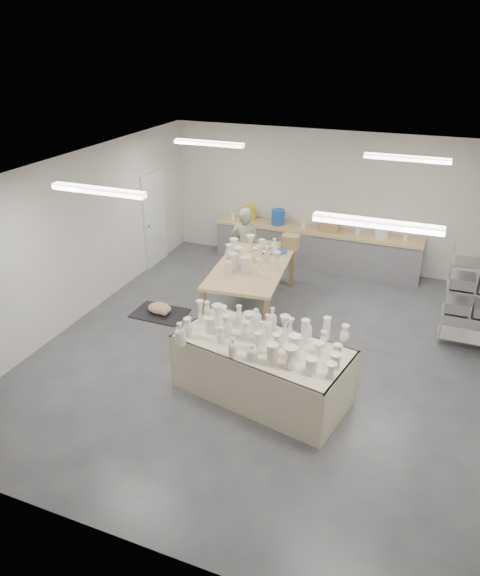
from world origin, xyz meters
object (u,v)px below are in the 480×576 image
at_px(drying_table, 262,367).
at_px(work_table, 255,262).
at_px(potter, 245,246).
at_px(red_stool, 250,267).

relative_size(drying_table, work_table, 1.02).
distance_m(drying_table, work_table, 2.78).
bearing_deg(potter, red_stool, -94.52).
distance_m(drying_table, potter, 3.80).
height_order(work_table, potter, potter).
height_order(drying_table, work_table, work_table).
xyz_separation_m(potter, red_stool, (0.00, 0.27, -0.58)).
relative_size(drying_table, red_stool, 7.50).
bearing_deg(drying_table, potter, 126.47).
xyz_separation_m(drying_table, work_table, (-1.03, 2.53, 0.47)).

